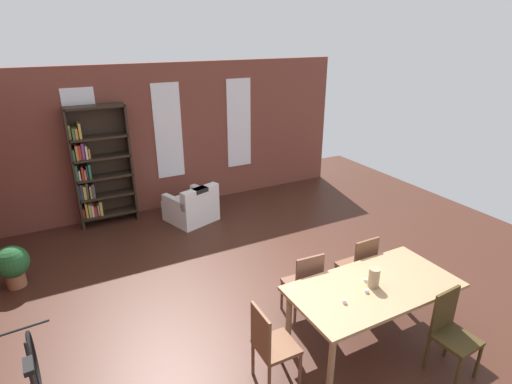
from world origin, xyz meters
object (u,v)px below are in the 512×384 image
(vase_on_table, at_px, (374,277))
(bookshelf_tall, at_px, (98,168))
(dining_chair_far_left, at_px, (304,283))
(dining_chair_far_right, at_px, (359,265))
(dining_chair_head_left, at_px, (270,344))
(dining_chair_near_right, at_px, (451,331))
(potted_plant_by_shelf, at_px, (12,264))
(dining_table, at_px, (373,291))
(armchair_white, at_px, (192,207))

(vase_on_table, height_order, bookshelf_tall, bookshelf_tall)
(dining_chair_far_left, relative_size, dining_chair_far_right, 1.00)
(dining_chair_head_left, relative_size, dining_chair_near_right, 1.00)
(vase_on_table, bearing_deg, bookshelf_tall, 114.96)
(vase_on_table, xyz_separation_m, dining_chair_far_left, (-0.42, 0.72, -0.38))
(dining_chair_near_right, height_order, dining_chair_far_right, same)
(vase_on_table, height_order, potted_plant_by_shelf, vase_on_table)
(dining_chair_far_left, relative_size, dining_chair_head_left, 1.00)
(dining_chair_far_left, distance_m, dining_chair_far_right, 0.88)
(dining_chair_far_left, xyz_separation_m, bookshelf_tall, (-1.82, 4.10, 0.59))
(potted_plant_by_shelf, bearing_deg, dining_table, -40.84)
(dining_chair_far_left, distance_m, potted_plant_by_shelf, 4.15)
(dining_chair_far_left, bearing_deg, dining_table, -58.33)
(dining_chair_near_right, relative_size, armchair_white, 0.94)
(dining_chair_far_left, relative_size, dining_chair_near_right, 1.00)
(dining_chair_far_right, xyz_separation_m, potted_plant_by_shelf, (-4.18, 2.51, -0.15))
(dining_chair_head_left, xyz_separation_m, bookshelf_tall, (-0.91, 4.82, 0.59))
(dining_chair_head_left, bearing_deg, dining_chair_near_right, -22.02)
(vase_on_table, distance_m, bookshelf_tall, 5.32)
(potted_plant_by_shelf, bearing_deg, armchair_white, 16.35)
(dining_chair_far_left, height_order, dining_chair_head_left, same)
(bookshelf_tall, bearing_deg, potted_plant_by_shelf, -133.05)
(potted_plant_by_shelf, bearing_deg, dining_chair_far_right, -31.00)
(dining_chair_head_left, bearing_deg, armchair_white, 81.58)
(dining_chair_head_left, xyz_separation_m, dining_chair_near_right, (1.79, -0.72, 0.00))
(dining_chair_head_left, relative_size, dining_chair_far_right, 1.00)
(armchair_white, bearing_deg, dining_chair_near_right, -76.32)
(bookshelf_tall, xyz_separation_m, potted_plant_by_shelf, (-1.48, -1.58, -0.74))
(vase_on_table, bearing_deg, dining_chair_far_right, 57.44)
(dining_chair_far_right, height_order, bookshelf_tall, bookshelf_tall)
(dining_table, xyz_separation_m, dining_chair_head_left, (-1.35, 0.00, -0.18))
(dining_chair_near_right, xyz_separation_m, armchair_white, (-1.18, 4.84, -0.23))
(dining_chair_far_right, bearing_deg, bookshelf_tall, 123.42)
(dining_table, height_order, dining_chair_far_left, dining_chair_far_left)
(dining_chair_far_right, bearing_deg, dining_chair_head_left, -158.09)
(dining_chair_head_left, distance_m, dining_chair_near_right, 1.93)
(dining_table, relative_size, dining_chair_near_right, 2.06)
(dining_chair_near_right, bearing_deg, dining_chair_far_right, 89.82)
(dining_chair_far_left, bearing_deg, bookshelf_tall, 113.93)
(dining_chair_far_left, bearing_deg, vase_on_table, -59.54)
(dining_table, xyz_separation_m, dining_chair_near_right, (0.44, -0.72, -0.18))
(dining_chair_far_right, height_order, potted_plant_by_shelf, dining_chair_far_right)
(bookshelf_tall, height_order, potted_plant_by_shelf, bookshelf_tall)
(dining_chair_head_left, relative_size, bookshelf_tall, 0.42)
(bookshelf_tall, bearing_deg, dining_chair_near_right, -64.03)
(bookshelf_tall, bearing_deg, dining_chair_far_right, -56.58)
(armchair_white, bearing_deg, dining_chair_far_left, -85.00)
(dining_table, height_order, bookshelf_tall, bookshelf_tall)
(armchair_white, bearing_deg, dining_table, -79.78)
(potted_plant_by_shelf, bearing_deg, vase_on_table, -40.99)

